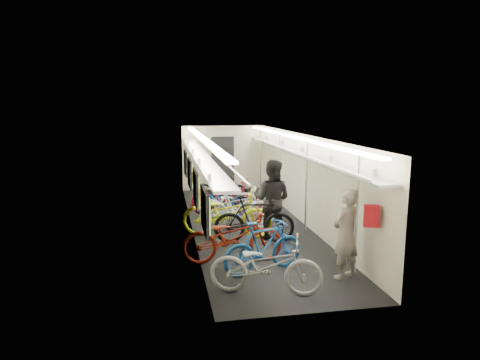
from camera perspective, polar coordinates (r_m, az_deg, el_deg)
name	(u,v)px	position (r m, az deg, el deg)	size (l,w,h in m)	color
train_car_shell	(231,160)	(11.79, -1.27, 2.63)	(10.00, 10.00, 10.00)	black
bicycle_0	(266,265)	(7.35, 3.49, -11.31)	(0.67, 1.91, 1.01)	#9E9FA2
bicycle_1	(264,247)	(8.22, 3.17, -8.86)	(0.48, 1.71, 1.03)	#194D99
bicycle_2	(233,237)	(8.72, -0.96, -7.58)	(0.71, 2.05, 1.08)	maroon
bicycle_3	(254,219)	(9.91, 1.92, -5.26)	(0.53, 1.88, 1.13)	black
bicycle_4	(227,213)	(10.38, -1.78, -4.48)	(0.76, 2.19, 1.15)	yellow
bicycle_5	(238,208)	(10.91, -0.31, -3.70)	(0.55, 1.95, 1.17)	silver
bicycle_6	(235,205)	(11.53, -0.63, -3.38)	(0.66, 1.90, 1.00)	#B6B7BB
bicycle_7	(224,200)	(12.13, -2.14, -2.72)	(0.47, 1.66, 1.00)	#194197
bicycle_8	(225,198)	(12.20, -1.97, -2.41)	(0.73, 2.08, 1.10)	maroon
bicycle_9	(221,189)	(13.63, -2.54, -1.15)	(0.50, 1.78, 1.07)	black
passenger_near	(346,234)	(8.11, 13.91, -6.97)	(0.62, 0.40, 1.69)	gray
passenger_mid	(272,200)	(10.17, 4.26, -2.63)	(0.93, 0.72, 1.91)	black
backpack	(371,216)	(7.74, 17.12, -4.61)	(0.26, 0.14, 0.38)	#B6121C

